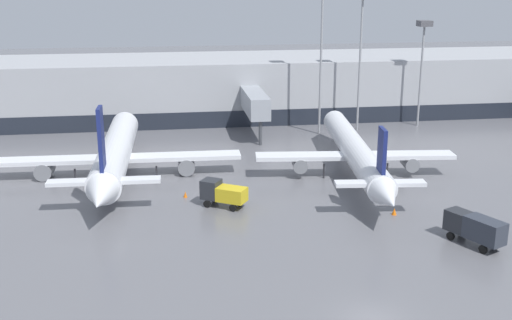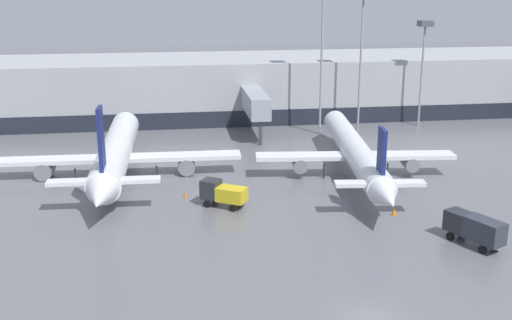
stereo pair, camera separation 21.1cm
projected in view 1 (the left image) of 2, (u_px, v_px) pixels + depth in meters
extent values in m
plane|color=slate|center=(372.00, 319.00, 41.31)|extent=(320.00, 320.00, 0.00)
cube|color=#9EA0A5|center=(247.00, 86.00, 98.89)|extent=(160.00, 16.00, 9.00)
cube|color=#1E232D|center=(254.00, 119.00, 92.18)|extent=(156.80, 0.10, 2.40)
cube|color=#9399A0|center=(255.00, 103.00, 86.03)|extent=(2.60, 10.86, 2.80)
cylinder|color=#3F4247|center=(260.00, 133.00, 82.29)|extent=(0.44, 0.44, 3.20)
cylinder|color=silver|center=(354.00, 149.00, 70.12)|extent=(5.65, 27.61, 2.78)
cone|color=silver|center=(333.00, 118.00, 84.75)|extent=(2.95, 3.32, 2.64)
cone|color=silver|center=(388.00, 198.00, 54.96)|extent=(2.92, 4.41, 2.50)
cube|color=silver|center=(355.00, 156.00, 69.62)|extent=(21.73, 4.67, 0.44)
cube|color=silver|center=(380.00, 183.00, 57.93)|extent=(8.30, 2.21, 0.35)
cube|color=navy|center=(382.00, 153.00, 57.13)|extent=(0.59, 2.20, 4.55)
cylinder|color=slate|center=(299.00, 164.00, 69.63)|extent=(1.80, 2.80, 1.53)
cylinder|color=slate|center=(410.00, 163.00, 70.09)|extent=(1.80, 2.80, 1.53)
cylinder|color=#2D2D33|center=(340.00, 146.00, 79.26)|extent=(0.20, 0.20, 1.59)
cylinder|color=#2D2D33|center=(324.00, 171.00, 69.26)|extent=(0.20, 0.20, 1.59)
cylinder|color=#2D2D33|center=(387.00, 170.00, 69.52)|extent=(0.20, 0.20, 1.59)
cylinder|color=silver|center=(116.00, 151.00, 70.14)|extent=(4.05, 25.35, 3.34)
cone|color=silver|center=(126.00, 122.00, 83.93)|extent=(3.28, 3.76, 3.17)
cone|color=silver|center=(100.00, 198.00, 55.71)|extent=(3.15, 5.09, 3.01)
cube|color=silver|center=(116.00, 158.00, 69.73)|extent=(27.24, 3.27, 0.44)
cube|color=silver|center=(104.00, 181.00, 58.97)|extent=(10.36, 1.69, 0.35)
cube|color=navy|center=(101.00, 141.00, 57.89)|extent=(0.42, 2.27, 6.27)
cylinder|color=slate|center=(45.00, 170.00, 69.16)|extent=(1.91, 2.81, 1.84)
cylinder|color=slate|center=(186.00, 165.00, 70.86)|extent=(1.91, 2.81, 1.84)
cylinder|color=#2D2D33|center=(123.00, 149.00, 78.55)|extent=(0.20, 0.20, 1.14)
cylinder|color=#2D2D33|center=(75.00, 174.00, 69.04)|extent=(0.20, 0.20, 1.14)
cylinder|color=#2D2D33|center=(157.00, 171.00, 70.01)|extent=(0.20, 0.20, 1.14)
cube|color=#2D333D|center=(485.00, 230.00, 51.32)|extent=(2.86, 3.60, 1.83)
cube|color=#26282D|center=(458.00, 221.00, 53.39)|extent=(2.25, 2.44, 1.75)
cylinder|color=black|center=(451.00, 236.00, 53.40)|extent=(0.53, 0.74, 0.70)
cylinder|color=black|center=(462.00, 232.00, 54.19)|extent=(0.53, 0.74, 0.70)
cylinder|color=black|center=(483.00, 249.00, 50.83)|extent=(0.53, 0.74, 0.70)
cylinder|color=black|center=(495.00, 245.00, 51.62)|extent=(0.53, 0.74, 0.70)
cube|color=gold|center=(232.00, 194.00, 60.32)|extent=(3.19, 2.87, 1.33)
cube|color=#26282D|center=(211.00, 189.00, 61.07)|extent=(2.26, 2.25, 1.83)
cylinder|color=black|center=(207.00, 204.00, 60.76)|extent=(0.73, 0.58, 0.70)
cylinder|color=black|center=(214.00, 199.00, 62.13)|extent=(0.73, 0.58, 0.70)
cylinder|color=black|center=(233.00, 208.00, 59.74)|extent=(0.73, 0.58, 0.70)
cylinder|color=black|center=(240.00, 203.00, 61.11)|extent=(0.73, 0.58, 0.70)
cone|color=orange|center=(185.00, 194.00, 63.51)|extent=(0.38, 0.38, 0.59)
cone|color=orange|center=(394.00, 211.00, 58.94)|extent=(0.46, 0.46, 0.65)
cylinder|color=gray|center=(360.00, 65.00, 88.15)|extent=(0.30, 0.30, 18.22)
cylinder|color=gray|center=(321.00, 57.00, 85.51)|extent=(0.30, 0.30, 21.09)
cylinder|color=gray|center=(421.00, 77.00, 91.25)|extent=(0.30, 0.30, 14.18)
cube|color=#4C4C51|center=(425.00, 23.00, 89.13)|extent=(1.80, 1.80, 0.80)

